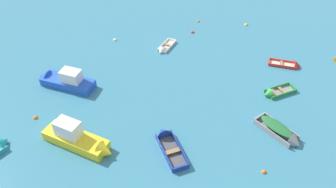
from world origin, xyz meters
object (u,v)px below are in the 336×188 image
object	(u,v)px
rowboat_deep_blue_foreground_center	(167,140)
mooring_buoy_near_foreground	(264,172)
rowboat_grey_near_right	(283,133)
mooring_buoy_between_boats_left	(198,22)
rowboat_green_far_back	(273,93)
mooring_buoy_between_boats_right	(36,118)
rowboat_red_near_camera	(292,65)
mooring_buoy_central	(246,25)
mooring_buoy_trailing	(115,40)
mooring_buoy_midfield	(192,33)
motor_launch_blue_outer_left	(64,80)
rowboat_white_outer_right	(163,49)
motor_launch_yellow_midfield_right	(79,139)

from	to	relation	value
rowboat_deep_blue_foreground_center	mooring_buoy_near_foreground	xyz separation A→B (m)	(6.61, -4.72, -0.22)
rowboat_grey_near_right	mooring_buoy_between_boats_left	bearing A→B (deg)	92.94
rowboat_green_far_back	mooring_buoy_between_boats_right	xyz separation A→B (m)	(-22.26, 1.86, -0.17)
rowboat_red_near_camera	mooring_buoy_between_boats_left	world-z (taller)	rowboat_red_near_camera
mooring_buoy_central	mooring_buoy_trailing	xyz separation A→B (m)	(-16.64, 0.14, 0.00)
rowboat_red_near_camera	mooring_buoy_between_boats_right	world-z (taller)	rowboat_red_near_camera
mooring_buoy_between_boats_right	mooring_buoy_midfield	xyz separation A→B (m)	(18.00, 11.29, 0.00)
motor_launch_blue_outer_left	mooring_buoy_trailing	bearing A→B (deg)	51.68
rowboat_white_outer_right	mooring_buoy_midfield	xyz separation A→B (m)	(4.35, 3.10, -0.14)
motor_launch_yellow_midfield_right	rowboat_white_outer_right	bearing A→B (deg)	51.56
mooring_buoy_central	mooring_buoy_between_boats_left	world-z (taller)	mooring_buoy_central
mooring_buoy_midfield	mooring_buoy_near_foreground	bearing A→B (deg)	-91.41
rowboat_red_near_camera	mooring_buoy_central	distance (m)	9.58
mooring_buoy_between_boats_right	rowboat_grey_near_right	bearing A→B (deg)	-19.10
motor_launch_yellow_midfield_right	mooring_buoy_central	bearing A→B (deg)	36.40
rowboat_green_far_back	mooring_buoy_between_boats_left	xyz separation A→B (m)	(-2.75, 15.65, -0.17)
mooring_buoy_midfield	mooring_buoy_between_boats_left	bearing A→B (deg)	58.69
mooring_buoy_near_foreground	mooring_buoy_between_boats_left	bearing A→B (deg)	85.13
mooring_buoy_central	motor_launch_blue_outer_left	bearing A→B (deg)	-162.11
mooring_buoy_between_boats_right	mooring_buoy_between_boats_left	world-z (taller)	mooring_buoy_between_boats_right
rowboat_grey_near_right	rowboat_white_outer_right	bearing A→B (deg)	114.38
mooring_buoy_trailing	mooring_buoy_between_boats_right	size ratio (longest dim) A/B	1.05
rowboat_red_near_camera	rowboat_green_far_back	size ratio (longest dim) A/B	0.98
rowboat_white_outer_right	mooring_buoy_between_boats_right	xyz separation A→B (m)	(-13.65, -8.20, -0.14)
mooring_buoy_between_boats_right	mooring_buoy_near_foreground	world-z (taller)	mooring_buoy_between_boats_right
motor_launch_blue_outer_left	mooring_buoy_near_foreground	size ratio (longest dim) A/B	15.40
motor_launch_yellow_midfield_right	rowboat_white_outer_right	distance (m)	15.84
mooring_buoy_between_boats_left	mooring_buoy_between_boats_right	bearing A→B (deg)	-144.75
rowboat_red_near_camera	mooring_buoy_near_foreground	xyz separation A→B (m)	(-8.95, -12.27, -0.14)
rowboat_red_near_camera	rowboat_green_far_back	xyz separation A→B (m)	(-4.16, -3.88, 0.02)
motor_launch_blue_outer_left	mooring_buoy_near_foreground	xyz separation A→B (m)	(14.82, -14.51, -0.63)
rowboat_red_near_camera	mooring_buoy_trailing	world-z (taller)	rowboat_red_near_camera
mooring_buoy_central	rowboat_deep_blue_foreground_center	bearing A→B (deg)	-129.94
mooring_buoy_central	mooring_buoy_trailing	world-z (taller)	mooring_buoy_central
mooring_buoy_near_foreground	rowboat_red_near_camera	bearing A→B (deg)	53.89
mooring_buoy_near_foreground	mooring_buoy_between_boats_left	xyz separation A→B (m)	(2.05, 24.04, 0.00)
mooring_buoy_central	rowboat_red_near_camera	bearing A→B (deg)	-82.31
rowboat_red_near_camera	rowboat_grey_near_right	bearing A→B (deg)	-122.47
mooring_buoy_trailing	mooring_buoy_midfield	distance (m)	9.50
mooring_buoy_midfield	mooring_buoy_central	bearing A→B (deg)	1.84
motor_launch_blue_outer_left	mooring_buoy_midfield	xyz separation A→B (m)	(15.35, 7.03, -0.63)
rowboat_deep_blue_foreground_center	mooring_buoy_midfield	xyz separation A→B (m)	(7.14, 16.82, -0.22)
rowboat_deep_blue_foreground_center	rowboat_green_far_back	distance (m)	11.98
motor_launch_yellow_midfield_right	motor_launch_blue_outer_left	world-z (taller)	motor_launch_yellow_midfield_right
rowboat_red_near_camera	mooring_buoy_between_boats_right	xyz separation A→B (m)	(-26.42, -2.03, -0.14)
mooring_buoy_trailing	mooring_buoy_midfield	size ratio (longest dim) A/B	1.00
rowboat_grey_near_right	mooring_buoy_trailing	size ratio (longest dim) A/B	10.02
rowboat_white_outer_right	mooring_buoy_between_boats_right	world-z (taller)	rowboat_white_outer_right
rowboat_deep_blue_foreground_center	mooring_buoy_between_boats_left	distance (m)	21.17
rowboat_white_outer_right	rowboat_deep_blue_foreground_center	bearing A→B (deg)	-101.48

